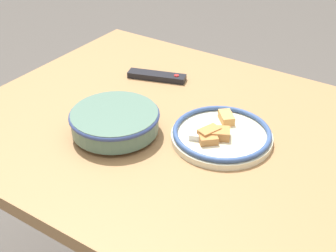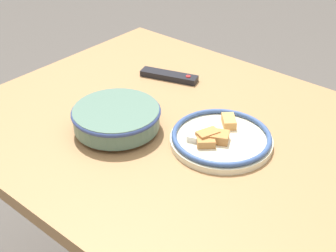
{
  "view_description": "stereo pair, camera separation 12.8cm",
  "coord_description": "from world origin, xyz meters",
  "views": [
    {
      "loc": [
        0.63,
        -0.96,
        1.46
      ],
      "look_at": [
        0.04,
        -0.06,
        0.76
      ],
      "focal_mm": 50.0,
      "sensor_mm": 36.0,
      "label": 1
    },
    {
      "loc": [
        0.73,
        -0.88,
        1.46
      ],
      "look_at": [
        0.04,
        -0.06,
        0.76
      ],
      "focal_mm": 50.0,
      "sensor_mm": 36.0,
      "label": 2
    }
  ],
  "objects": [
    {
      "name": "noodle_bowl",
      "position": [
        -0.1,
        -0.13,
        0.76
      ],
      "size": [
        0.25,
        0.25,
        0.07
      ],
      "color": "#4C6B5B",
      "rests_on": "dining_table"
    },
    {
      "name": "tv_remote",
      "position": [
        -0.19,
        0.21,
        0.73
      ],
      "size": [
        0.2,
        0.1,
        0.02
      ],
      "rotation": [
        0.0,
        0.0,
        5.03
      ],
      "color": "black",
      "rests_on": "dining_table"
    },
    {
      "name": "dining_table",
      "position": [
        0.0,
        0.0,
        0.64
      ],
      "size": [
        1.18,
        0.98,
        0.72
      ],
      "color": "olive",
      "rests_on": "ground_plane"
    },
    {
      "name": "food_plate",
      "position": [
        0.17,
        0.0,
        0.74
      ],
      "size": [
        0.28,
        0.28,
        0.05
      ],
      "color": "beige",
      "rests_on": "dining_table"
    }
  ]
}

